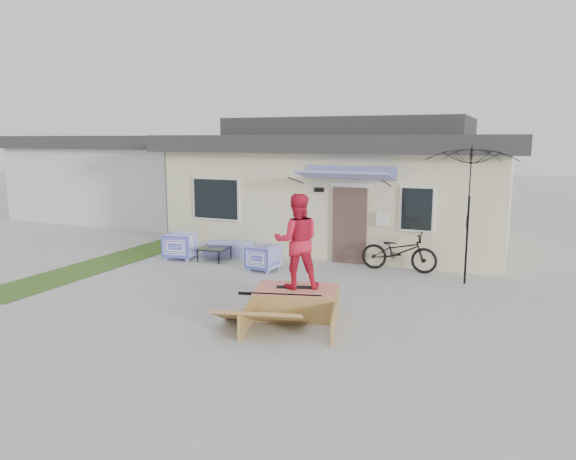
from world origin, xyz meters
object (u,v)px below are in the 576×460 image
at_px(armchair_left, 181,244).
at_px(skater, 297,239).
at_px(loveseat, 233,245).
at_px(skate_ramp, 296,302).
at_px(coffee_table, 214,254).
at_px(patio_umbrella, 469,211).
at_px(armchair_right, 263,256).
at_px(skateboard, 297,287).
at_px(bicycle, 399,247).

relative_size(armchair_left, skater, 0.46).
bearing_deg(skater, loveseat, -74.42).
xyz_separation_m(loveseat, skate_ramp, (3.75, -4.23, -0.07)).
relative_size(coffee_table, patio_umbrella, 0.32).
relative_size(armchair_left, armchair_right, 1.12).
relative_size(loveseat, armchair_right, 2.26).
height_order(armchair_right, patio_umbrella, patio_umbrella).
distance_m(skate_ramp, skateboard, 0.29).
xyz_separation_m(armchair_right, coffee_table, (-1.75, 0.47, -0.19)).
xyz_separation_m(armchair_right, skater, (2.15, -2.94, 1.12)).
xyz_separation_m(coffee_table, patio_umbrella, (6.72, 0.23, 1.56)).
height_order(armchair_right, skate_ramp, armchair_right).
height_order(armchair_right, bicycle, bicycle).
bearing_deg(coffee_table, skate_ramp, -41.51).
bearing_deg(patio_umbrella, coffee_table, -178.04).
distance_m(loveseat, armchair_left, 1.50).
distance_m(bicycle, skateboard, 4.39).
distance_m(armchair_left, coffee_table, 1.05).
distance_m(coffee_table, skate_ramp, 5.22).
bearing_deg(skateboard, armchair_right, 106.70).
bearing_deg(skater, patio_umbrella, -154.10).
xyz_separation_m(armchair_left, armchair_right, (2.76, -0.30, -0.04)).
relative_size(armchair_right, skateboard, 0.94).
xyz_separation_m(loveseat, armchair_right, (1.59, -1.24, 0.04)).
height_order(bicycle, patio_umbrella, patio_umbrella).
bearing_deg(skateboard, skate_ramp, -94.54).
bearing_deg(bicycle, armchair_left, 99.30).
distance_m(coffee_table, skater, 5.34).
bearing_deg(armchair_right, coffee_table, -99.73).
relative_size(armchair_left, patio_umbrella, 0.35).
height_order(armchair_left, bicycle, bicycle).
distance_m(skateboard, skater, 0.94).
distance_m(armchair_right, skateboard, 3.64).
bearing_deg(skater, skate_ramp, 78.67).
bearing_deg(skateboard, armchair_left, 127.13).
bearing_deg(armchair_right, loveseat, -122.66).
bearing_deg(armchair_left, armchair_right, -110.20).
xyz_separation_m(coffee_table, skateboard, (3.89, -3.41, 0.36)).
distance_m(loveseat, skate_ramp, 5.65).
distance_m(armchair_left, skateboard, 5.88).
relative_size(armchair_left, coffee_table, 1.10).
height_order(armchair_left, skate_ramp, armchair_left).
distance_m(bicycle, skate_ramp, 4.45).
distance_m(armchair_right, patio_umbrella, 5.21).
distance_m(armchair_right, skater, 3.81).
bearing_deg(armchair_left, loveseat, -65.29).
bearing_deg(skate_ramp, armchair_right, 110.94).
distance_m(armchair_right, skate_ramp, 3.69).
bearing_deg(patio_umbrella, bicycle, 160.39).
xyz_separation_m(patio_umbrella, skate_ramp, (-2.82, -3.69, -1.49)).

